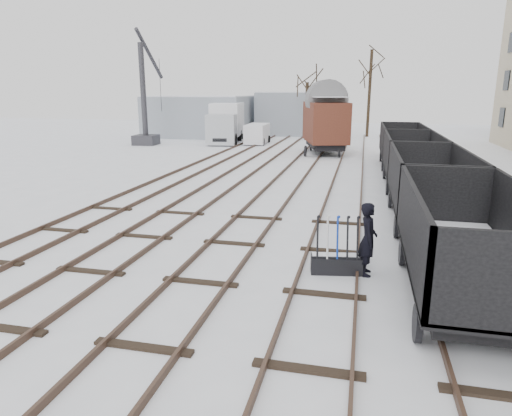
{
  "coord_description": "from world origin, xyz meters",
  "views": [
    {
      "loc": [
        3.68,
        -9.73,
        4.54
      ],
      "look_at": [
        0.7,
        2.95,
        1.2
      ],
      "focal_mm": 32.0,
      "sensor_mm": 36.0,
      "label": 1
    }
  ],
  "objects_px": {
    "ground_frame": "(336,263)",
    "box_van_wagon": "(325,121)",
    "worker": "(368,239)",
    "lorry": "(226,122)",
    "freight_wagon_a": "(465,260)",
    "crane": "(146,115)",
    "panel_van": "(257,133)"
  },
  "relations": [
    {
      "from": "lorry",
      "to": "box_van_wagon",
      "type": "bearing_deg",
      "value": -41.02
    },
    {
      "from": "box_van_wagon",
      "to": "freight_wagon_a",
      "type": "bearing_deg",
      "value": -92.91
    },
    {
      "from": "freight_wagon_a",
      "to": "box_van_wagon",
      "type": "height_order",
      "value": "box_van_wagon"
    },
    {
      "from": "crane",
      "to": "lorry",
      "type": "bearing_deg",
      "value": 25.59
    },
    {
      "from": "lorry",
      "to": "freight_wagon_a",
      "type": "bearing_deg",
      "value": -72.43
    },
    {
      "from": "box_van_wagon",
      "to": "crane",
      "type": "xyz_separation_m",
      "value": [
        -15.68,
        2.62,
        0.09
      ]
    },
    {
      "from": "worker",
      "to": "box_van_wagon",
      "type": "bearing_deg",
      "value": 4.34
    },
    {
      "from": "worker",
      "to": "lorry",
      "type": "bearing_deg",
      "value": 20.04
    },
    {
      "from": "freight_wagon_a",
      "to": "crane",
      "type": "bearing_deg",
      "value": 127.82
    },
    {
      "from": "worker",
      "to": "box_van_wagon",
      "type": "height_order",
      "value": "box_van_wagon"
    },
    {
      "from": "box_van_wagon",
      "to": "panel_van",
      "type": "xyz_separation_m",
      "value": [
        -6.43,
        5.45,
        -1.53
      ]
    },
    {
      "from": "worker",
      "to": "box_van_wagon",
      "type": "distance_m",
      "value": 23.35
    },
    {
      "from": "ground_frame",
      "to": "panel_van",
      "type": "height_order",
      "value": "panel_van"
    },
    {
      "from": "box_van_wagon",
      "to": "crane",
      "type": "height_order",
      "value": "crane"
    },
    {
      "from": "ground_frame",
      "to": "lorry",
      "type": "xyz_separation_m",
      "value": [
        -11.83,
        29.33,
        1.51
      ]
    },
    {
      "from": "ground_frame",
      "to": "lorry",
      "type": "height_order",
      "value": "lorry"
    },
    {
      "from": "worker",
      "to": "lorry",
      "type": "height_order",
      "value": "lorry"
    },
    {
      "from": "worker",
      "to": "lorry",
      "type": "relative_size",
      "value": 0.24
    },
    {
      "from": "ground_frame",
      "to": "box_van_wagon",
      "type": "xyz_separation_m",
      "value": [
        -2.32,
        23.2,
        2.15
      ]
    },
    {
      "from": "ground_frame",
      "to": "panel_van",
      "type": "distance_m",
      "value": 29.96
    },
    {
      "from": "freight_wagon_a",
      "to": "panel_van",
      "type": "relative_size",
      "value": 1.57
    },
    {
      "from": "worker",
      "to": "crane",
      "type": "relative_size",
      "value": 0.2
    },
    {
      "from": "lorry",
      "to": "crane",
      "type": "bearing_deg",
      "value": -158.63
    },
    {
      "from": "worker",
      "to": "freight_wagon_a",
      "type": "distance_m",
      "value": 2.34
    },
    {
      "from": "freight_wagon_a",
      "to": "lorry",
      "type": "bearing_deg",
      "value": 115.78
    },
    {
      "from": "panel_van",
      "to": "crane",
      "type": "relative_size",
      "value": 0.41
    },
    {
      "from": "lorry",
      "to": "worker",
      "type": "bearing_deg",
      "value": -74.93
    },
    {
      "from": "lorry",
      "to": "crane",
      "type": "height_order",
      "value": "crane"
    },
    {
      "from": "freight_wagon_a",
      "to": "crane",
      "type": "height_order",
      "value": "crane"
    },
    {
      "from": "crane",
      "to": "worker",
      "type": "bearing_deg",
      "value": -57.89
    },
    {
      "from": "box_van_wagon",
      "to": "lorry",
      "type": "xyz_separation_m",
      "value": [
        -9.5,
        6.13,
        -0.63
      ]
    },
    {
      "from": "freight_wagon_a",
      "to": "panel_van",
      "type": "bearing_deg",
      "value": 111.31
    }
  ]
}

